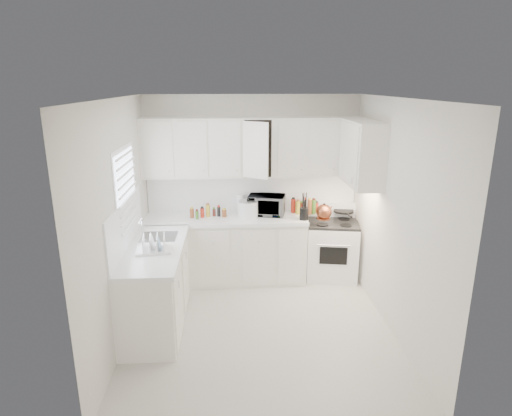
{
  "coord_description": "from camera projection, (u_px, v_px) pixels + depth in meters",
  "views": [
    {
      "loc": [
        -0.31,
        -4.46,
        2.76
      ],
      "look_at": [
        0.0,
        0.7,
        1.25
      ],
      "focal_mm": 30.41,
      "sensor_mm": 36.0,
      "label": 1
    }
  ],
  "objects": [
    {
      "name": "sauce_right_6",
      "position": [
        316.0,
        206.0,
        6.22
      ],
      "size": [
        0.06,
        0.06,
        0.19
      ],
      "primitive_type": "cylinder",
      "color": "red",
      "rests_on": "countertop_back"
    },
    {
      "name": "wall_right",
      "position": [
        395.0,
        219.0,
        4.79
      ],
      "size": [
        0.0,
        3.2,
        3.2
      ],
      "primitive_type": "plane",
      "rotation": [
        1.57,
        0.0,
        -1.57
      ],
      "color": "silver",
      "rests_on": "ground"
    },
    {
      "name": "wall_left",
      "position": [
        120.0,
        224.0,
        4.61
      ],
      "size": [
        0.0,
        3.2,
        3.2
      ],
      "primitive_type": "plane",
      "rotation": [
        1.57,
        0.0,
        1.57
      ],
      "color": "silver",
      "rests_on": "ground"
    },
    {
      "name": "tea_kettle",
      "position": [
        324.0,
        211.0,
        5.92
      ],
      "size": [
        0.33,
        0.31,
        0.25
      ],
      "primitive_type": null,
      "rotation": [
        0.0,
        0.0,
        0.42
      ],
      "color": "brown",
      "rests_on": "stove"
    },
    {
      "name": "sauce_right_5",
      "position": [
        313.0,
        207.0,
        6.16
      ],
      "size": [
        0.06,
        0.06,
        0.19
      ],
      "primitive_type": "cylinder",
      "color": "#3F7025",
      "rests_on": "countertop_back"
    },
    {
      "name": "sauce_right_4",
      "position": [
        308.0,
        206.0,
        6.22
      ],
      "size": [
        0.06,
        0.06,
        0.19
      ],
      "primitive_type": "cylinder",
      "color": "brown",
      "rests_on": "countertop_back"
    },
    {
      "name": "spice_left_2",
      "position": [
        203.0,
        211.0,
        6.1
      ],
      "size": [
        0.06,
        0.06,
        0.13
      ],
      "primitive_type": "cylinder",
      "color": "red",
      "rests_on": "countertop_back"
    },
    {
      "name": "paper_towel",
      "position": [
        240.0,
        203.0,
        6.2
      ],
      "size": [
        0.12,
        0.12,
        0.27
      ],
      "primitive_type": "cylinder",
      "color": "white",
      "rests_on": "countertop_back"
    },
    {
      "name": "spice_left_4",
      "position": [
        214.0,
        210.0,
        6.11
      ],
      "size": [
        0.06,
        0.06,
        0.13
      ],
      "primitive_type": "cylinder",
      "color": "#4F1D16",
      "rests_on": "countertop_back"
    },
    {
      "name": "upper_cabinets_right",
      "position": [
        360.0,
        185.0,
        5.51
      ],
      "size": [
        0.33,
        0.9,
        0.8
      ],
      "primitive_type": null,
      "color": "silver",
      "rests_on": "wall_right"
    },
    {
      "name": "wall_front",
      "position": [
        275.0,
        289.0,
        3.17
      ],
      "size": [
        3.0,
        0.0,
        3.0
      ],
      "primitive_type": "plane",
      "rotation": [
        -1.57,
        0.0,
        0.0
      ],
      "color": "silver",
      "rests_on": "ground"
    },
    {
      "name": "ceiling",
      "position": [
        260.0,
        98.0,
        4.34
      ],
      "size": [
        3.2,
        3.2,
        0.0
      ],
      "primitive_type": "plane",
      "rotation": [
        3.14,
        0.0,
        0.0
      ],
      "color": "white",
      "rests_on": "ground"
    },
    {
      "name": "wall_back",
      "position": [
        252.0,
        187.0,
        6.23
      ],
      "size": [
        3.0,
        0.0,
        3.0
      ],
      "primitive_type": "plane",
      "rotation": [
        1.57,
        0.0,
        0.0
      ],
      "color": "silver",
      "rests_on": "ground"
    },
    {
      "name": "lower_cabinets_left",
      "position": [
        156.0,
        287.0,
        5.06
      ],
      "size": [
        0.6,
        1.6,
        0.9
      ],
      "primitive_type": null,
      "color": "silver",
      "rests_on": "floor"
    },
    {
      "name": "lower_cabinets_back",
      "position": [
        226.0,
        251.0,
        6.16
      ],
      "size": [
        2.22,
        0.6,
        0.9
      ],
      "primitive_type": null,
      "color": "silver",
      "rests_on": "floor"
    },
    {
      "name": "countertop_back",
      "position": [
        225.0,
        219.0,
        6.02
      ],
      "size": [
        2.24,
        0.64,
        0.05
      ],
      "primitive_type": "cube",
      "color": "white",
      "rests_on": "lower_cabinets_back"
    },
    {
      "name": "backsplash_back",
      "position": [
        252.0,
        192.0,
        6.24
      ],
      "size": [
        2.98,
        0.02,
        0.55
      ],
      "primitive_type": "cube",
      "color": "white",
      "rests_on": "wall_back"
    },
    {
      "name": "utensil_crock",
      "position": [
        304.0,
        206.0,
        5.86
      ],
      "size": [
        0.15,
        0.15,
        0.39
      ],
      "primitive_type": null,
      "rotation": [
        0.0,
        0.0,
        0.18
      ],
      "color": "black",
      "rests_on": "countertop_back"
    },
    {
      "name": "spice_left_1",
      "position": [
        198.0,
        213.0,
        6.01
      ],
      "size": [
        0.06,
        0.06,
        0.13
      ],
      "primitive_type": "cylinder",
      "color": "#3F7025",
      "rests_on": "countertop_back"
    },
    {
      "name": "sauce_right_3",
      "position": [
        305.0,
        207.0,
        6.16
      ],
      "size": [
        0.06,
        0.06,
        0.19
      ],
      "primitive_type": "cylinder",
      "color": "black",
      "rests_on": "countertop_back"
    },
    {
      "name": "countertop_left",
      "position": [
        154.0,
        249.0,
        4.93
      ],
      "size": [
        0.64,
        1.62,
        0.05
      ],
      "primitive_type": "cube",
      "color": "white",
      "rests_on": "lower_cabinets_left"
    },
    {
      "name": "sauce_right_1",
      "position": [
        298.0,
        207.0,
        6.15
      ],
      "size": [
        0.06,
        0.06,
        0.19
      ],
      "primitive_type": "cylinder",
      "color": "gold",
      "rests_on": "countertop_back"
    },
    {
      "name": "spice_left_0",
      "position": [
        193.0,
        211.0,
        6.09
      ],
      "size": [
        0.06,
        0.06,
        0.13
      ],
      "primitive_type": "cylinder",
      "color": "brown",
      "rests_on": "countertop_back"
    },
    {
      "name": "stove",
      "position": [
        332.0,
        242.0,
        6.23
      ],
      "size": [
        0.79,
        0.69,
        1.08
      ],
      "primitive_type": null,
      "rotation": [
        0.0,
        0.0,
        -0.17
      ],
      "color": "white",
      "rests_on": "floor"
    },
    {
      "name": "rice_cooker",
      "position": [
        248.0,
        208.0,
        5.98
      ],
      "size": [
        0.3,
        0.3,
        0.27
      ],
      "primitive_type": null,
      "rotation": [
        0.0,
        0.0,
        0.13
      ],
      "color": "white",
      "rests_on": "countertop_back"
    },
    {
      "name": "window_blinds",
      "position": [
        127.0,
        193.0,
        4.88
      ],
      "size": [
        0.06,
        0.96,
        1.06
      ],
      "primitive_type": null,
      "color": "white",
      "rests_on": "wall_left"
    },
    {
      "name": "backsplash_left",
      "position": [
        125.0,
        225.0,
        4.83
      ],
      "size": [
        0.02,
        1.6,
        0.55
      ],
      "primitive_type": "cube",
      "color": "white",
      "rests_on": "wall_left"
    },
    {
      "name": "sink",
      "position": [
        158.0,
        227.0,
        5.22
      ],
      "size": [
        0.42,
        0.38,
        0.3
      ],
      "primitive_type": null,
      "color": "gray",
      "rests_on": "countertop_left"
    },
    {
      "name": "frying_pan",
      "position": [
        344.0,
        210.0,
        6.28
      ],
      "size": [
        0.33,
        0.51,
        0.04
      ],
      "primitive_type": null,
      "rotation": [
        0.0,
        0.0,
        0.1
      ],
      "color": "black",
      "rests_on": "stove"
    },
    {
      "name": "microwave",
      "position": [
        266.0,
        203.0,
        6.11
      ],
      "size": [
        0.55,
        0.38,
        0.34
      ],
      "primitive_type": "imported",
      "rotation": [
        0.0,
        0.0,
        -0.23
      ],
      "color": "gray",
      "rests_on": "countertop_back"
    },
    {
      "name": "sauce_right_0",
      "position": [
        293.0,
        206.0,
        6.2
      ],
      "size": [
        0.06,
        0.06,
        0.19
      ],
      "primitive_type": "cylinder",
      "color": "red",
      "rests_on": "countertop_back"
    },
    {
      "name": "spice_left_5",
      "position": [
        219.0,
        212.0,
        6.03
      ],
      "size": [
        0.06,
        0.06,
        0.13
      ],
      "primitive_type": "cylinder",
      "color": "black",
      "rests_on": "countertop_back"
    },
    {
      "name": "floor",
      "position": [
        260.0,
        327.0,
        5.06
      ],
      "size": [
        3.2,
        3.2,
        0.0
      ],
      "primitive_type": "plane",
      "color": "beige",
      "rests_on": "ground"
    },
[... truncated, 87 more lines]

